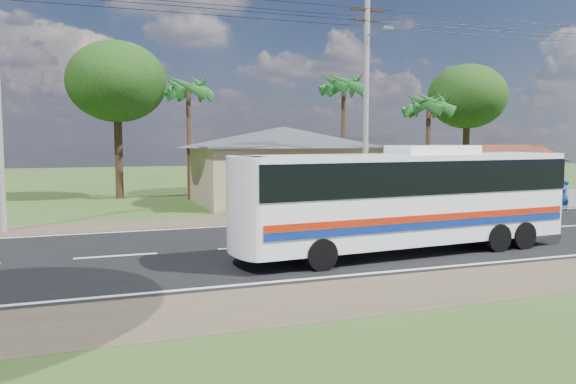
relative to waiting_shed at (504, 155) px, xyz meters
name	(u,v)px	position (x,y,z in m)	size (l,w,h in m)	color
ground	(373,240)	(-13.00, -8.50, -2.73)	(120.00, 120.00, 0.00)	#2E4B1A
road	(373,239)	(-13.00, -8.50, -2.72)	(120.00, 16.00, 0.03)	black
house	(283,157)	(-12.00, 4.50, -0.09)	(12.40, 10.00, 5.00)	tan
waiting_shed	(504,155)	(0.00, 0.00, 0.00)	(5.20, 4.48, 3.35)	#361F13
concrete_barrier	(525,200)	(-1.00, -2.90, -2.28)	(7.00, 0.30, 0.90)	#9E9E99
utility_poles	(360,95)	(-10.33, -2.01, 3.04)	(32.80, 2.22, 11.00)	#9E9E99
palm_near	(429,105)	(-3.50, 2.50, 2.98)	(2.80, 2.80, 6.70)	#47301E
palm_mid	(344,85)	(-7.00, 7.00, 4.43)	(2.80, 2.80, 8.20)	#47301E
palm_far	(188,89)	(-17.00, 7.50, 3.95)	(2.80, 2.80, 7.70)	#47301E
tree_behind_house	(117,82)	(-21.00, 9.50, 4.39)	(6.00, 6.00, 9.61)	#47301E
tree_behind_shed	(467,97)	(3.00, 7.50, 3.95)	(5.60, 5.60, 9.02)	#47301E
coach_bus	(408,192)	(-13.10, -11.03, -0.75)	(11.30, 3.27, 3.46)	white
motorcycle	(448,204)	(-5.74, -2.80, -2.30)	(0.57, 1.65, 0.87)	black
person	(565,195)	(0.26, -4.28, -1.93)	(0.58, 0.38, 1.60)	#1C4B9A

